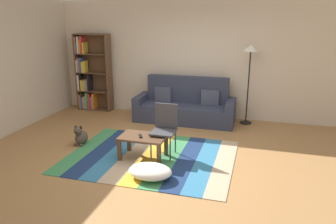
{
  "coord_description": "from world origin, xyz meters",
  "views": [
    {
      "loc": [
        1.52,
        -5.01,
        2.37
      ],
      "look_at": [
        -0.06,
        0.5,
        0.65
      ],
      "focal_mm": 34.83,
      "sensor_mm": 36.0,
      "label": 1
    }
  ],
  "objects_px": {
    "couch": "(185,107)",
    "tv_remote": "(140,136)",
    "bookshelf": "(90,76)",
    "pouf": "(150,171)",
    "dog": "(81,137)",
    "standing_lamp": "(250,58)",
    "folding_chair": "(165,125)",
    "coffee_table": "(143,140)"
  },
  "relations": [
    {
      "from": "couch",
      "to": "tv_remote",
      "type": "bearing_deg",
      "value": -96.4
    },
    {
      "from": "bookshelf",
      "to": "tv_remote",
      "type": "bearing_deg",
      "value": -47.53
    },
    {
      "from": "pouf",
      "to": "dog",
      "type": "bearing_deg",
      "value": 152.15
    },
    {
      "from": "standing_lamp",
      "to": "folding_chair",
      "type": "bearing_deg",
      "value": -121.05
    },
    {
      "from": "couch",
      "to": "folding_chair",
      "type": "xyz_separation_m",
      "value": [
        0.09,
        -1.94,
        0.2
      ]
    },
    {
      "from": "couch",
      "to": "standing_lamp",
      "type": "bearing_deg",
      "value": 8.09
    },
    {
      "from": "bookshelf",
      "to": "folding_chair",
      "type": "bearing_deg",
      "value": -39.96
    },
    {
      "from": "bookshelf",
      "to": "dog",
      "type": "bearing_deg",
      "value": -65.96
    },
    {
      "from": "bookshelf",
      "to": "coffee_table",
      "type": "relative_size",
      "value": 2.48
    },
    {
      "from": "pouf",
      "to": "tv_remote",
      "type": "distance_m",
      "value": 0.78
    },
    {
      "from": "couch",
      "to": "dog",
      "type": "height_order",
      "value": "couch"
    },
    {
      "from": "tv_remote",
      "to": "folding_chair",
      "type": "bearing_deg",
      "value": 14.94
    },
    {
      "from": "pouf",
      "to": "tv_remote",
      "type": "height_order",
      "value": "tv_remote"
    },
    {
      "from": "bookshelf",
      "to": "pouf",
      "type": "xyz_separation_m",
      "value": [
        2.69,
        -3.14,
        -0.76
      ]
    },
    {
      "from": "couch",
      "to": "standing_lamp",
      "type": "relative_size",
      "value": 1.28
    },
    {
      "from": "pouf",
      "to": "coffee_table",
      "type": "bearing_deg",
      "value": 118.15
    },
    {
      "from": "dog",
      "to": "folding_chair",
      "type": "relative_size",
      "value": 0.44
    },
    {
      "from": "couch",
      "to": "coffee_table",
      "type": "xyz_separation_m",
      "value": [
        -0.22,
        -2.21,
        -0.0
      ]
    },
    {
      "from": "standing_lamp",
      "to": "dog",
      "type": "bearing_deg",
      "value": -143.67
    },
    {
      "from": "dog",
      "to": "tv_remote",
      "type": "bearing_deg",
      "value": -12.08
    },
    {
      "from": "bookshelf",
      "to": "couch",
      "type": "bearing_deg",
      "value": -6.33
    },
    {
      "from": "pouf",
      "to": "folding_chair",
      "type": "height_order",
      "value": "folding_chair"
    },
    {
      "from": "folding_chair",
      "to": "tv_remote",
      "type": "bearing_deg",
      "value": -85.94
    },
    {
      "from": "couch",
      "to": "bookshelf",
      "type": "relative_size",
      "value": 1.18
    },
    {
      "from": "pouf",
      "to": "folding_chair",
      "type": "xyz_separation_m",
      "value": [
        -0.04,
        0.92,
        0.42
      ]
    },
    {
      "from": "folding_chair",
      "to": "pouf",
      "type": "bearing_deg",
      "value": -35.36
    },
    {
      "from": "coffee_table",
      "to": "couch",
      "type": "bearing_deg",
      "value": 84.35
    },
    {
      "from": "bookshelf",
      "to": "standing_lamp",
      "type": "distance_m",
      "value": 3.98
    },
    {
      "from": "couch",
      "to": "tv_remote",
      "type": "height_order",
      "value": "couch"
    },
    {
      "from": "bookshelf",
      "to": "folding_chair",
      "type": "xyz_separation_m",
      "value": [
        2.65,
        -2.22,
        -0.33
      ]
    },
    {
      "from": "coffee_table",
      "to": "folding_chair",
      "type": "bearing_deg",
      "value": 41.38
    },
    {
      "from": "couch",
      "to": "standing_lamp",
      "type": "xyz_separation_m",
      "value": [
        1.37,
        0.19,
        1.13
      ]
    },
    {
      "from": "bookshelf",
      "to": "pouf",
      "type": "distance_m",
      "value": 4.21
    },
    {
      "from": "standing_lamp",
      "to": "couch",
      "type": "bearing_deg",
      "value": -171.91
    },
    {
      "from": "tv_remote",
      "to": "folding_chair",
      "type": "xyz_separation_m",
      "value": [
        0.34,
        0.31,
        0.12
      ]
    },
    {
      "from": "tv_remote",
      "to": "dog",
      "type": "bearing_deg",
      "value": 140.75
    },
    {
      "from": "dog",
      "to": "folding_chair",
      "type": "distance_m",
      "value": 1.69
    },
    {
      "from": "couch",
      "to": "coffee_table",
      "type": "height_order",
      "value": "couch"
    },
    {
      "from": "pouf",
      "to": "dog",
      "type": "relative_size",
      "value": 1.67
    },
    {
      "from": "folding_chair",
      "to": "coffee_table",
      "type": "bearing_deg",
      "value": -86.65
    },
    {
      "from": "pouf",
      "to": "folding_chair",
      "type": "relative_size",
      "value": 0.74
    },
    {
      "from": "bookshelf",
      "to": "dog",
      "type": "distance_m",
      "value": 2.56
    }
  ]
}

